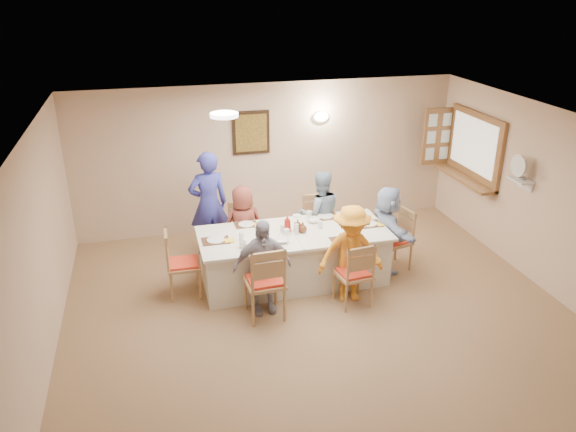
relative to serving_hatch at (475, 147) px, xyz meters
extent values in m
plane|color=#94714C|center=(-3.21, -2.40, -1.50)|extent=(7.00, 7.00, 0.00)
plane|color=#C8AD92|center=(-3.21, 1.10, -0.25)|extent=(6.50, 0.00, 6.50)
plane|color=#C8AD92|center=(-6.46, -2.40, -0.25)|extent=(0.00, 7.00, 7.00)
plane|color=white|center=(-3.21, -2.40, 1.00)|extent=(7.00, 7.00, 0.00)
cube|color=black|center=(-3.51, 1.07, 0.20)|extent=(0.62, 0.04, 0.72)
cube|color=black|center=(-3.51, 1.05, 0.20)|extent=(0.52, 0.02, 0.62)
ellipsoid|color=white|center=(-2.31, 1.04, 0.40)|extent=(0.26, 0.09, 0.18)
cylinder|color=white|center=(-4.21, -0.90, 0.97)|extent=(0.36, 0.36, 0.05)
cube|color=brown|center=(0.00, 0.00, 0.00)|extent=(0.06, 1.50, 1.15)
cube|color=brown|center=(-0.12, 0.00, -0.53)|extent=(0.30, 1.50, 0.05)
cube|color=brown|center=(-0.26, 0.76, 0.00)|extent=(0.55, 0.04, 1.00)
cube|color=white|center=(-0.08, -1.35, -0.10)|extent=(0.22, 0.36, 0.03)
cube|color=silver|center=(-3.31, -0.93, -1.12)|extent=(2.67, 1.13, 0.76)
imported|color=brown|center=(-3.91, -0.25, -0.87)|extent=(0.74, 0.59, 1.26)
imported|color=#7A92A9|center=(-2.71, -0.25, -0.81)|extent=(0.72, 0.58, 1.39)
imported|color=#9D98A8|center=(-3.91, -1.61, -0.85)|extent=(0.78, 0.36, 1.30)
imported|color=orange|center=(-2.71, -1.61, -0.82)|extent=(0.99, 0.69, 1.36)
imported|color=#A5B7DE|center=(-1.89, -0.93, -0.85)|extent=(1.23, 0.42, 1.31)
imported|color=#3438A3|center=(-4.36, 0.22, -0.66)|extent=(0.73, 0.58, 1.68)
cube|color=#472B19|center=(-3.91, -1.35, -0.74)|extent=(0.33, 0.24, 0.01)
cylinder|color=white|center=(-3.91, -1.35, -0.73)|extent=(0.22, 0.22, 0.01)
cube|color=yellow|center=(-3.73, -1.40, -0.73)|extent=(0.14, 0.14, 0.01)
cube|color=#472B19|center=(-2.71, -1.35, -0.74)|extent=(0.37, 0.28, 0.01)
cylinder|color=white|center=(-2.71, -1.35, -0.73)|extent=(0.24, 0.24, 0.01)
cube|color=yellow|center=(-2.53, -1.40, -0.73)|extent=(0.14, 0.14, 0.01)
cube|color=#472B19|center=(-3.91, -0.51, -0.74)|extent=(0.33, 0.24, 0.01)
cylinder|color=white|center=(-3.91, -0.51, -0.73)|extent=(0.23, 0.23, 0.01)
cube|color=yellow|center=(-3.73, -0.56, -0.73)|extent=(0.14, 0.14, 0.01)
cube|color=#472B19|center=(-2.71, -0.51, -0.74)|extent=(0.38, 0.28, 0.01)
cylinder|color=white|center=(-2.71, -0.51, -0.73)|extent=(0.24, 0.24, 0.01)
cube|color=yellow|center=(-2.53, -0.56, -0.73)|extent=(0.13, 0.13, 0.01)
cube|color=#472B19|center=(-4.41, -0.93, -0.74)|extent=(0.37, 0.28, 0.01)
cylinder|color=white|center=(-4.41, -0.93, -0.73)|extent=(0.24, 0.24, 0.02)
cube|color=yellow|center=(-4.23, -0.98, -0.73)|extent=(0.13, 0.13, 0.01)
cube|color=#472B19|center=(-2.19, -0.93, -0.74)|extent=(0.37, 0.28, 0.01)
cylinder|color=white|center=(-2.19, -0.93, -0.73)|extent=(0.24, 0.24, 0.02)
cube|color=yellow|center=(-2.01, -0.98, -0.73)|extent=(0.15, 0.15, 0.01)
imported|color=white|center=(-4.08, -1.22, -0.70)|extent=(0.12, 0.12, 0.08)
imported|color=white|center=(-2.94, -0.43, -0.70)|extent=(0.13, 0.13, 0.08)
imported|color=white|center=(-3.55, -1.19, -0.71)|extent=(0.27, 0.27, 0.05)
imported|color=white|center=(-2.93, -0.65, -0.71)|extent=(0.25, 0.25, 0.06)
imported|color=#B6170F|center=(-3.39, -0.89, -0.61)|extent=(0.15, 0.16, 0.26)
imported|color=#572F17|center=(-3.24, -0.91, -0.65)|extent=(0.09, 0.09, 0.18)
imported|color=#572F17|center=(-3.19, -0.96, -0.66)|extent=(0.17, 0.17, 0.15)
cylinder|color=silver|center=(-3.46, -0.88, -0.68)|extent=(0.07, 0.07, 0.10)
camera|label=1|loc=(-5.17, -7.83, 2.56)|focal=35.00mm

